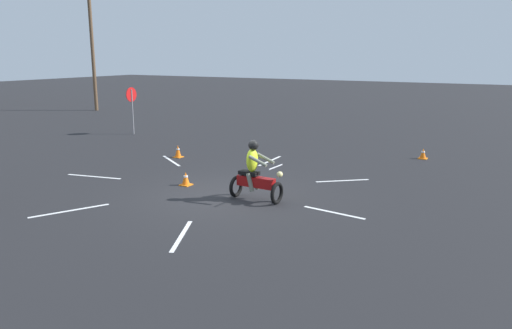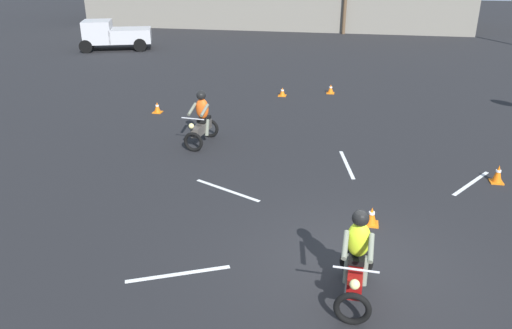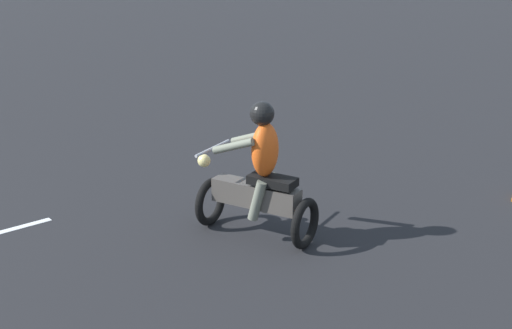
% 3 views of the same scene
% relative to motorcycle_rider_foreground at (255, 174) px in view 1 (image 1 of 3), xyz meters
% --- Properties ---
extents(ground_plane, '(120.00, 120.00, 0.00)m').
position_rel_motorcycle_rider_foreground_xyz_m(ground_plane, '(-0.01, 0.93, -0.73)').
color(ground_plane, black).
extents(motorcycle_rider_foreground, '(0.70, 1.52, 1.66)m').
position_rel_motorcycle_rider_foreground_xyz_m(motorcycle_rider_foreground, '(0.00, 0.00, 0.00)').
color(motorcycle_rider_foreground, black).
rests_on(motorcycle_rider_foreground, ground).
extents(stop_sign, '(0.70, 0.08, 2.30)m').
position_rel_motorcycle_rider_foreground_xyz_m(stop_sign, '(6.93, 10.86, 0.91)').
color(stop_sign, slate).
rests_on(stop_sign, ground).
extents(traffic_cone_near_right, '(0.32, 0.32, 0.48)m').
position_rel_motorcycle_rider_foreground_xyz_m(traffic_cone_near_right, '(3.53, 5.41, -0.49)').
color(traffic_cone_near_right, orange).
rests_on(traffic_cone_near_right, ground).
extents(traffic_cone_mid_center, '(0.32, 0.32, 0.41)m').
position_rel_motorcycle_rider_foreground_xyz_m(traffic_cone_mid_center, '(0.34, 2.60, -0.53)').
color(traffic_cone_mid_center, orange).
rests_on(traffic_cone_mid_center, ground).
extents(traffic_cone_far_center, '(0.32, 0.32, 0.40)m').
position_rel_motorcycle_rider_foreground_xyz_m(traffic_cone_far_center, '(7.88, -2.86, -0.53)').
color(traffic_cone_far_center, orange).
rests_on(traffic_cone_far_center, ground).
extents(lane_stripe_e, '(1.87, 0.19, 0.01)m').
position_rel_motorcycle_rider_foreground_xyz_m(lane_stripe_e, '(4.68, 2.02, -0.72)').
color(lane_stripe_e, silver).
rests_on(lane_stripe_e, ground).
extents(lane_stripe_ne, '(1.20, 1.69, 0.01)m').
position_rel_motorcycle_rider_foreground_xyz_m(lane_stripe_ne, '(2.89, 5.23, -0.72)').
color(lane_stripe_ne, silver).
rests_on(lane_stripe_ne, ground).
extents(lane_stripe_n, '(0.50, 1.95, 0.01)m').
position_rel_motorcycle_rider_foreground_xyz_m(lane_stripe_n, '(-0.27, 5.86, -0.72)').
color(lane_stripe_n, silver).
rests_on(lane_stripe_n, ground).
extents(lane_stripe_nw, '(1.84, 0.97, 0.01)m').
position_rel_motorcycle_rider_foreground_xyz_m(lane_stripe_nw, '(-3.14, 3.63, -0.72)').
color(lane_stripe_nw, silver).
rests_on(lane_stripe_nw, ground).
extents(lane_stripe_sw, '(1.78, 0.91, 0.01)m').
position_rel_motorcycle_rider_foreground_xyz_m(lane_stripe_sw, '(-3.16, 0.06, -0.72)').
color(lane_stripe_sw, silver).
rests_on(lane_stripe_sw, ground).
extents(lane_stripe_s, '(0.32, 1.71, 0.01)m').
position_rel_motorcycle_rider_foreground_xyz_m(lane_stripe_s, '(0.02, -2.26, -0.72)').
color(lane_stripe_s, silver).
rests_on(lane_stripe_s, ground).
extents(lane_stripe_se, '(1.18, 1.39, 0.01)m').
position_rel_motorcycle_rider_foreground_xyz_m(lane_stripe_se, '(3.20, -1.35, -0.72)').
color(lane_stripe_se, silver).
rests_on(lane_stripe_se, ground).
extents(utility_pole_near, '(0.24, 0.24, 8.29)m').
position_rel_motorcycle_rider_foreground_xyz_m(utility_pole_near, '(13.63, 20.54, 3.42)').
color(utility_pole_near, brown).
rests_on(utility_pole_near, ground).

